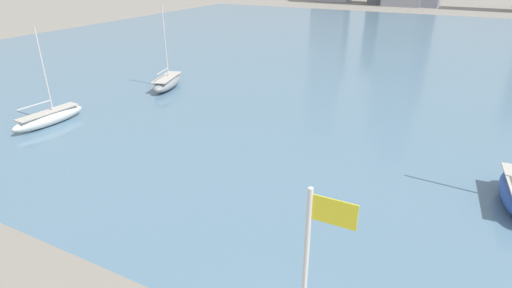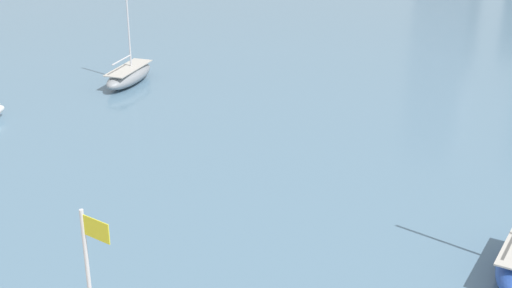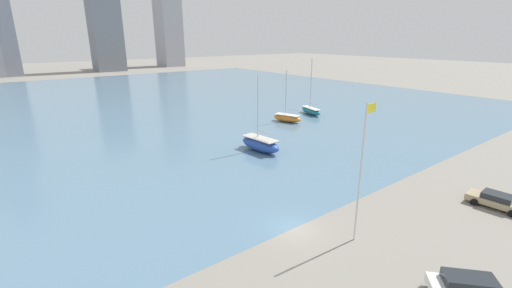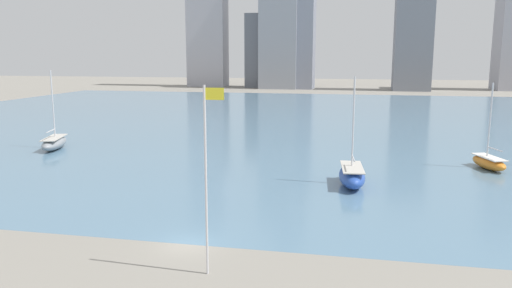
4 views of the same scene
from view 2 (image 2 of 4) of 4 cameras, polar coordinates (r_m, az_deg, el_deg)
The scene contains 1 object.
sailboat_gray at distance 71.80m, azimuth -10.13°, elevation 5.46°, with size 4.63×8.16×11.13m.
Camera 2 is at (18.47, -17.10, 22.00)m, focal length 50.00 mm.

